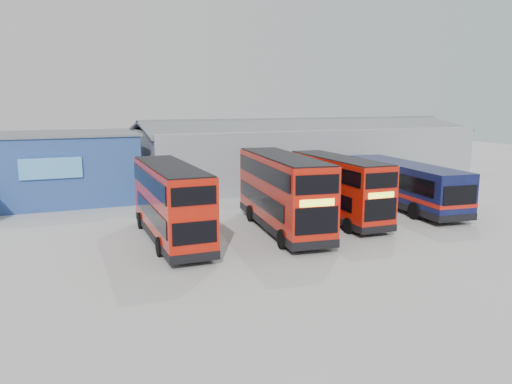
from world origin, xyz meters
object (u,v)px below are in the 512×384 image
Objects in this scene: office_block at (51,167)px; double_decker_left at (171,204)px; double_decker_right at (337,189)px; single_decker_blue at (404,186)px; double_decker_centre at (282,193)px; maintenance_shed at (302,153)px.

office_block is 1.25× the size of double_decker_left.
double_decker_right reaches higher than single_decker_blue.
double_decker_centre is 0.89× the size of single_decker_blue.
maintenance_shed is at bearing -80.50° from single_decker_blue.
double_decker_right is (-5.39, -15.25, -0.62)m from maintenance_shed.
office_block is 15.31m from double_decker_left.
maintenance_shed is at bearing 72.38° from double_decker_right.
office_block is 1.29× the size of double_decker_right.
double_decker_left is 0.93× the size of double_decker_centre.
double_decker_right is 0.80× the size of single_decker_blue.
single_decker_blue is (6.24, 1.30, -0.42)m from double_decker_right.
double_decker_left is at bearing -67.72° from office_block.
double_decker_centre is at bearing 179.06° from double_decker_left.
double_decker_centre is (6.46, -0.17, 0.12)m from double_decker_left.
double_decker_left is (-16.20, -16.16, -0.55)m from maintenance_shed.
single_decker_blue is at bearing 13.60° from double_decker_right.
office_block is at bearing -21.58° from single_decker_blue.
double_decker_right is at bearing 17.80° from single_decker_blue.
maintenance_shed is 14.02m from single_decker_blue.
office_block reaches higher than double_decker_right.
double_decker_left is 17.20m from single_decker_blue.
office_block reaches higher than double_decker_centre.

